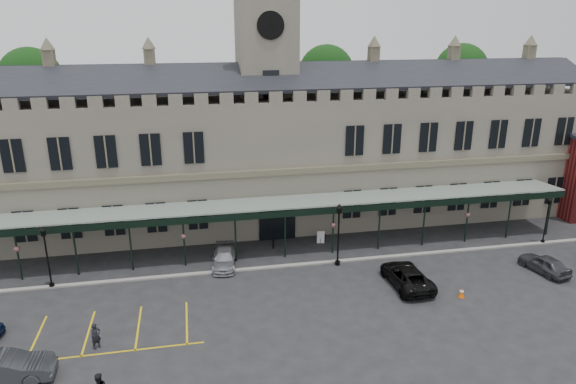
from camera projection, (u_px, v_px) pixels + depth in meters
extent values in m
plane|color=black|center=(305.00, 302.00, 35.25)|extent=(140.00, 140.00, 0.00)
cube|color=#655F54|center=(267.00, 159.00, 48.24)|extent=(60.00, 10.00, 12.00)
cube|color=brown|center=(277.00, 172.00, 43.36)|extent=(60.00, 0.35, 0.50)
cube|color=black|center=(271.00, 77.00, 43.45)|extent=(60.00, 4.77, 2.20)
cube|color=black|center=(262.00, 72.00, 48.10)|extent=(60.00, 4.77, 2.20)
cube|color=black|center=(277.00, 219.00, 44.80)|extent=(3.20, 0.18, 3.80)
cube|color=#655F54|center=(267.00, 106.00, 46.66)|extent=(5.00, 5.00, 22.00)
cylinder|color=silver|center=(271.00, 25.00, 42.06)|extent=(2.20, 0.12, 2.20)
cylinder|color=black|center=(271.00, 25.00, 42.00)|extent=(2.30, 0.04, 2.30)
cube|color=black|center=(271.00, 87.00, 43.64)|extent=(1.40, 0.12, 2.80)
cube|color=#8C9E93|center=(281.00, 203.00, 42.33)|extent=(50.00, 4.00, 0.40)
cube|color=black|center=(286.00, 214.00, 40.55)|extent=(50.00, 0.18, 0.50)
cube|color=gray|center=(289.00, 265.00, 40.35)|extent=(60.00, 0.40, 0.12)
cylinder|color=#332314|center=(42.00, 148.00, 52.59)|extent=(0.70, 0.70, 12.00)
sphere|color=black|center=(31.00, 78.00, 50.37)|extent=(6.00, 6.00, 6.00)
cylinder|color=#332314|center=(325.00, 136.00, 58.09)|extent=(0.70, 0.70, 12.00)
sphere|color=black|center=(326.00, 73.00, 55.87)|extent=(6.00, 6.00, 6.00)
cylinder|color=#332314|center=(455.00, 130.00, 61.02)|extent=(0.70, 0.70, 12.00)
sphere|color=black|center=(461.00, 70.00, 58.80)|extent=(6.00, 6.00, 6.00)
cylinder|color=black|center=(52.00, 285.00, 37.11)|extent=(0.37, 0.37, 0.31)
cylinder|color=black|center=(48.00, 262.00, 36.50)|extent=(0.12, 0.12, 4.12)
cube|color=black|center=(43.00, 233.00, 35.80)|extent=(0.29, 0.29, 0.41)
cone|color=black|center=(43.00, 228.00, 35.69)|extent=(0.45, 0.45, 0.31)
cylinder|color=black|center=(337.00, 263.00, 40.55)|extent=(0.40, 0.40, 0.33)
cylinder|color=black|center=(338.00, 239.00, 39.90)|extent=(0.13, 0.13, 4.43)
cube|color=black|center=(339.00, 210.00, 39.15)|extent=(0.31, 0.31, 0.44)
cone|color=black|center=(339.00, 206.00, 39.02)|extent=(0.49, 0.49, 0.33)
cylinder|color=black|center=(543.00, 242.00, 44.51)|extent=(0.33, 0.33, 0.27)
cylinder|color=black|center=(546.00, 224.00, 43.97)|extent=(0.11, 0.11, 3.66)
cube|color=black|center=(549.00, 202.00, 43.35)|extent=(0.26, 0.26, 0.37)
cone|color=black|center=(550.00, 199.00, 43.25)|extent=(0.40, 0.40, 0.27)
cube|color=#EB5907|center=(461.00, 297.00, 35.86)|extent=(0.37, 0.37, 0.04)
cone|color=#EB5907|center=(461.00, 293.00, 35.76)|extent=(0.43, 0.43, 0.68)
cylinder|color=silver|center=(462.00, 291.00, 35.73)|extent=(0.28, 0.28, 0.10)
cylinder|color=black|center=(321.00, 241.00, 44.49)|extent=(0.06, 0.06, 0.46)
cube|color=silver|center=(321.00, 237.00, 44.39)|extent=(0.65, 0.15, 1.11)
cylinder|color=black|center=(273.00, 244.00, 43.38)|extent=(0.15, 0.15, 0.83)
cylinder|color=black|center=(325.00, 238.00, 44.58)|extent=(0.14, 0.14, 0.81)
imported|color=#36393D|center=(4.00, 369.00, 27.17)|extent=(5.05, 1.95, 1.64)
imported|color=gray|center=(224.00, 258.00, 40.26)|extent=(2.23, 4.48, 1.25)
imported|color=black|center=(407.00, 276.00, 37.24)|extent=(2.60, 5.42, 1.49)
imported|color=#36393D|center=(544.00, 264.00, 39.25)|extent=(2.46, 4.30, 1.38)
imported|color=black|center=(96.00, 336.00, 30.00)|extent=(0.72, 0.68, 1.65)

